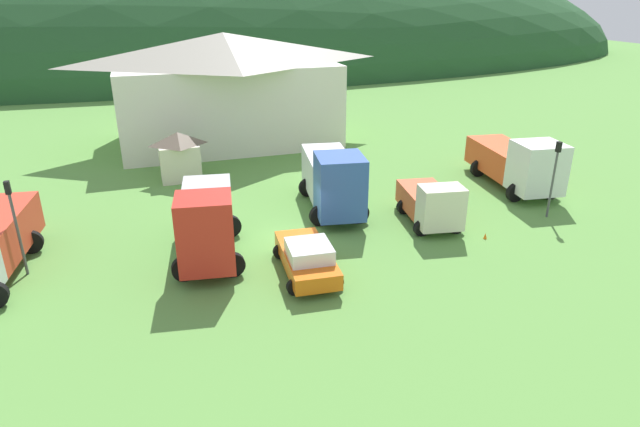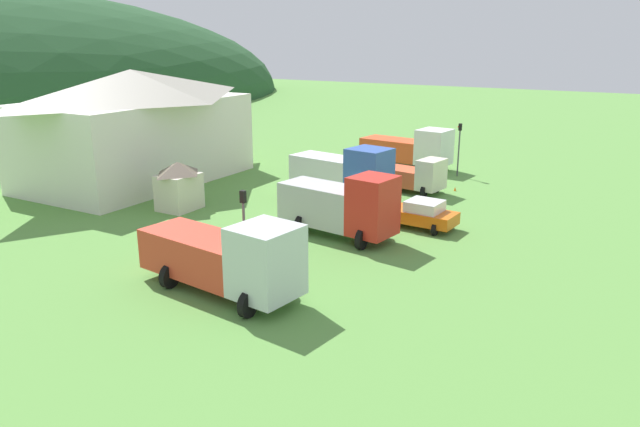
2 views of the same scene
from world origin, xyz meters
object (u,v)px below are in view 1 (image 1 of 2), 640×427
Objects in this scene: box_truck_blue at (333,178)px; light_truck_cream at (431,203)px; play_shed_cream at (179,155)px; heavy_rig_white at (517,162)px; traffic_light_east at (554,172)px; traffic_cone_near_pickup at (198,236)px; traffic_cone_mid_row at (485,239)px; crane_truck_red at (207,221)px; depot_building at (226,87)px; service_pickup_orange at (307,257)px; traffic_light_west at (15,219)px.

box_truck_blue reaches higher than light_truck_cream.
heavy_rig_white reaches higher than play_shed_cream.
heavy_rig_white is at bearing 75.49° from traffic_light_east.
traffic_cone_near_pickup is (-19.51, -0.91, -1.68)m from heavy_rig_white.
crane_truck_red is at bearing 170.31° from traffic_cone_mid_row.
traffic_light_east reaches higher than light_truck_cream.
box_truck_blue is 11.95m from heavy_rig_white.
traffic_light_east is at bearing 89.48° from light_truck_cream.
depot_building is 9.86m from play_shed_cream.
service_pickup_orange is 10.19× the size of traffic_cone_near_pickup.
crane_truck_red is at bearing -79.94° from light_truck_cream.
traffic_light_west is 8.82× the size of traffic_cone_near_pickup.
crane_truck_red and box_truck_blue have the same top height.
traffic_cone_mid_row is (-5.96, -5.77, -1.68)m from heavy_rig_white.
traffic_light_west reaches higher than traffic_cone_near_pickup.
play_shed_cream is (-4.54, -8.32, -2.73)m from depot_building.
heavy_rig_white is 16.44× the size of traffic_cone_near_pickup.
box_truck_blue is at bearing 124.64° from crane_truck_red.
heavy_rig_white is at bearing 98.37° from box_truck_blue.
crane_truck_red is 0.89× the size of heavy_rig_white.
service_pickup_orange is (3.81, -2.96, -1.03)m from crane_truck_red.
traffic_cone_mid_row is (-4.82, -1.36, -2.58)m from traffic_light_east.
depot_building is 3.47× the size of light_truck_cream.
traffic_cone_mid_row is (13.55, -14.02, -1.61)m from play_shed_cream.
traffic_cone_near_pickup is (7.54, 1.68, -2.62)m from traffic_light_west.
crane_truck_red is at bearing -54.63° from box_truck_blue.
depot_building is at bearing 75.47° from traffic_cone_near_pickup.
traffic_light_west reaches higher than box_truck_blue.
light_truck_cream is at bearing -44.38° from play_shed_cream.
light_truck_cream is (7.27, -19.87, -3.14)m from depot_building.
box_truck_blue reaches higher than traffic_cone_mid_row.
traffic_light_west reaches higher than light_truck_cream.
heavy_rig_white is (19.26, 3.50, -0.17)m from crane_truck_red.
play_shed_cream reaches higher than service_pickup_orange.
traffic_cone_mid_row is at bearing 88.56° from crane_truck_red.
service_pickup_orange is 12.36m from traffic_light_west.
play_shed_cream is at bearing 55.22° from traffic_light_west.
box_truck_blue is at bearing -47.02° from play_shed_cream.
box_truck_blue is 7.53m from service_pickup_orange.
play_shed_cream is 21.19m from heavy_rig_white.
crane_truck_red is at bearing -6.61° from traffic_light_west.
traffic_cone_mid_row is at bearing 44.33° from light_truck_cream.
heavy_rig_white reaches higher than service_pickup_orange.
light_truck_cream is at bearing -11.43° from traffic_cone_near_pickup.
light_truck_cream is at bearing -69.90° from depot_building.
light_truck_cream is at bearing 125.26° from traffic_cone_mid_row.
traffic_cone_mid_row is (13.55, -4.86, 0.00)m from traffic_cone_near_pickup.
heavy_rig_white is 16.77m from service_pickup_orange.
traffic_light_east is 7.02× the size of traffic_cone_mid_row.
box_truck_blue is at bearing 156.17° from service_pickup_orange.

